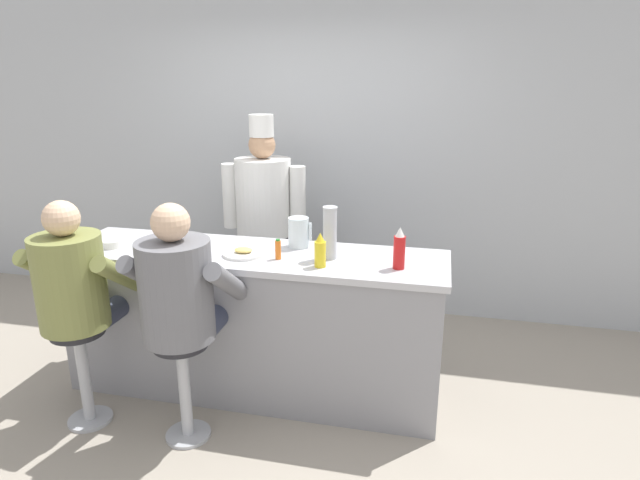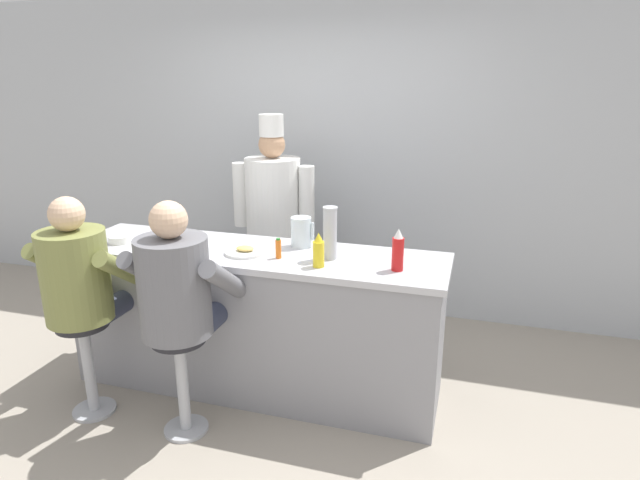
% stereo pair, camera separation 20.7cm
% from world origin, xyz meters
% --- Properties ---
extents(ground_plane, '(20.00, 20.00, 0.00)m').
position_xyz_m(ground_plane, '(0.00, 0.00, 0.00)').
color(ground_plane, '#9E9384').
extents(wall_back, '(10.00, 0.06, 2.70)m').
position_xyz_m(wall_back, '(0.00, 1.82, 1.35)').
color(wall_back, '#B2B7BC').
rests_on(wall_back, ground_plane).
extents(diner_counter, '(2.45, 0.64, 0.96)m').
position_xyz_m(diner_counter, '(0.00, 0.32, 0.48)').
color(diner_counter, gray).
rests_on(diner_counter, ground_plane).
extents(ketchup_bottle_red, '(0.07, 0.07, 0.25)m').
position_xyz_m(ketchup_bottle_red, '(0.93, 0.23, 1.08)').
color(ketchup_bottle_red, red).
rests_on(ketchup_bottle_red, diner_counter).
extents(mustard_bottle_yellow, '(0.07, 0.07, 0.20)m').
position_xyz_m(mustard_bottle_yellow, '(0.48, 0.16, 1.06)').
color(mustard_bottle_yellow, yellow).
rests_on(mustard_bottle_yellow, diner_counter).
extents(hot_sauce_bottle_orange, '(0.04, 0.04, 0.13)m').
position_xyz_m(hot_sauce_bottle_orange, '(0.21, 0.23, 1.02)').
color(hot_sauce_bottle_orange, orange).
rests_on(hot_sauce_bottle_orange, diner_counter).
extents(water_pitcher_clear, '(0.15, 0.13, 0.19)m').
position_xyz_m(water_pitcher_clear, '(0.26, 0.50, 1.06)').
color(water_pitcher_clear, silver).
rests_on(water_pitcher_clear, diner_counter).
extents(breakfast_plate, '(0.25, 0.25, 0.05)m').
position_xyz_m(breakfast_plate, '(-0.02, 0.26, 0.98)').
color(breakfast_plate, white).
rests_on(breakfast_plate, diner_counter).
extents(cereal_bowl, '(0.15, 0.15, 0.05)m').
position_xyz_m(cereal_bowl, '(-0.92, 0.23, 0.99)').
color(cereal_bowl, white).
rests_on(cereal_bowl, diner_counter).
extents(coffee_mug_tan, '(0.13, 0.08, 0.09)m').
position_xyz_m(coffee_mug_tan, '(-0.44, 0.09, 1.01)').
color(coffee_mug_tan, beige).
rests_on(coffee_mug_tan, diner_counter).
extents(coffee_mug_white, '(0.13, 0.09, 0.08)m').
position_xyz_m(coffee_mug_white, '(-0.64, 0.18, 1.00)').
color(coffee_mug_white, white).
rests_on(coffee_mug_white, diner_counter).
extents(cup_stack_steel, '(0.09, 0.09, 0.32)m').
position_xyz_m(cup_stack_steel, '(0.51, 0.31, 1.12)').
color(cup_stack_steel, '#B7BABF').
rests_on(cup_stack_steel, diner_counter).
extents(diner_seated_olive, '(0.58, 0.58, 1.38)m').
position_xyz_m(diner_seated_olive, '(-0.86, -0.23, 0.87)').
color(diner_seated_olive, '#B2B5BA').
rests_on(diner_seated_olive, ground_plane).
extents(diner_seated_grey, '(0.60, 0.59, 1.40)m').
position_xyz_m(diner_seated_grey, '(-0.21, -0.23, 0.88)').
color(diner_seated_grey, '#B2B5BA').
rests_on(diner_seated_grey, ground_plane).
extents(cook_in_whites_near, '(0.68, 0.44, 1.74)m').
position_xyz_m(cook_in_whites_near, '(-0.22, 1.23, 0.96)').
color(cook_in_whites_near, '#232328').
rests_on(cook_in_whites_near, ground_plane).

